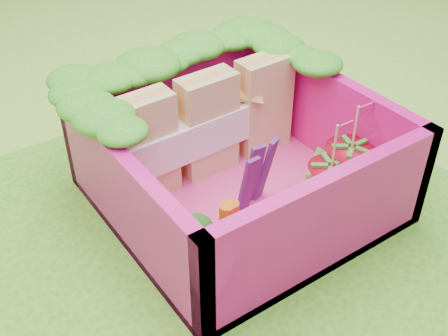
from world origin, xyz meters
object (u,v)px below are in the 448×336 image
at_px(sandwich_stack, 209,125).
at_px(strawberry_right, 349,168).
at_px(broccoli, 186,247).
at_px(bento_box, 239,158).
at_px(strawberry_left, 329,185).

xyz_separation_m(sandwich_stack, strawberry_right, (0.47, -0.58, -0.13)).
xyz_separation_m(sandwich_stack, broccoli, (-0.53, -0.61, -0.10)).
bearing_deg(strawberry_right, bento_box, 148.14).
height_order(strawberry_left, strawberry_right, strawberry_right).
xyz_separation_m(bento_box, strawberry_left, (0.31, -0.33, -0.10)).
relative_size(strawberry_left, strawberry_right, 0.94).
height_order(bento_box, strawberry_left, bento_box).
bearing_deg(strawberry_right, broccoli, -177.87).
bearing_deg(strawberry_left, strawberry_right, 11.41).
height_order(sandwich_stack, strawberry_left, sandwich_stack).
distance_m(bento_box, strawberry_right, 0.57).
distance_m(broccoli, strawberry_left, 0.83).
distance_m(bento_box, strawberry_left, 0.47).
distance_m(sandwich_stack, strawberry_left, 0.70).
bearing_deg(strawberry_left, broccoli, -179.72).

